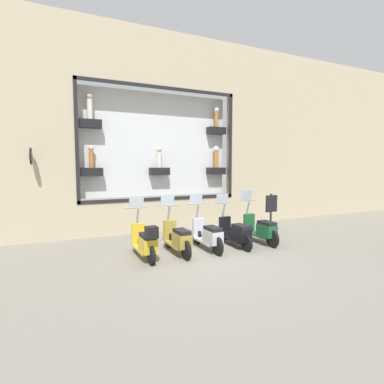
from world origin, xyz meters
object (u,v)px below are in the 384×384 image
at_px(scooter_silver_2, 208,235).
at_px(scooter_olive_3, 178,239).
at_px(scooter_green_0, 261,229).
at_px(scooter_yellow_4, 146,242).
at_px(shop_sign_post, 271,215).
at_px(scooter_black_1, 236,233).

relative_size(scooter_silver_2, scooter_olive_3, 1.00).
bearing_deg(scooter_silver_2, scooter_green_0, -89.94).
relative_size(scooter_olive_3, scooter_yellow_4, 1.00).
distance_m(scooter_silver_2, shop_sign_post, 2.51).
height_order(scooter_olive_3, shop_sign_post, scooter_olive_3).
height_order(scooter_black_1, shop_sign_post, scooter_black_1).
bearing_deg(scooter_black_1, shop_sign_post, -79.75).
bearing_deg(scooter_yellow_4, scooter_black_1, -88.73).
xyz_separation_m(scooter_black_1, scooter_yellow_4, (-0.06, 2.80, 0.05)).
bearing_deg(scooter_green_0, scooter_yellow_4, 91.07).
bearing_deg(scooter_green_0, scooter_olive_3, 90.03).
relative_size(scooter_black_1, scooter_olive_3, 0.99).
xyz_separation_m(scooter_black_1, scooter_silver_2, (0.01, 0.93, 0.02)).
bearing_deg(shop_sign_post, scooter_yellow_4, 94.48).
bearing_deg(scooter_olive_3, shop_sign_post, -85.44).
xyz_separation_m(scooter_yellow_4, shop_sign_post, (0.34, -4.34, 0.35)).
xyz_separation_m(scooter_black_1, shop_sign_post, (0.28, -1.54, 0.39)).
bearing_deg(scooter_silver_2, scooter_black_1, -90.36).
relative_size(scooter_green_0, scooter_yellow_4, 1.01).
height_order(scooter_silver_2, shop_sign_post, scooter_silver_2).
distance_m(scooter_silver_2, scooter_yellow_4, 1.87).
height_order(scooter_green_0, scooter_black_1, scooter_green_0).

